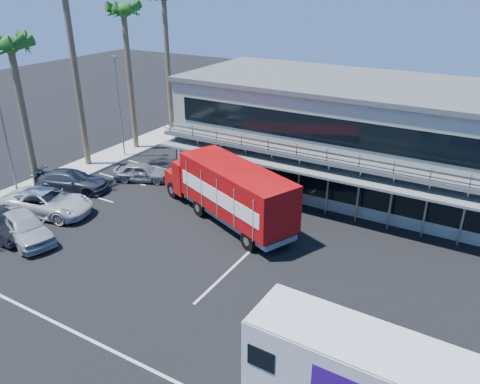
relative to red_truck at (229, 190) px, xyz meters
The scene contains 14 objects.
ground 6.16m from the red_truck, 81.32° to the right, with size 120.00×120.00×0.00m, color black.
building 10.10m from the red_truck, 67.08° to the left, with size 22.40×12.00×7.30m.
curb_strip 14.25m from the red_truck, behind, with size 3.00×32.00×0.16m, color #A5A399.
palm_c 16.01m from the red_truck, 168.86° to the right, with size 2.80×2.80×10.75m.
palm_e 17.80m from the red_truck, 152.35° to the left, with size 2.80×2.80×12.25m.
palm_f 21.31m from the red_truck, 138.14° to the left, with size 2.80×2.80×13.25m.
light_pole_near 14.36m from the red_truck, 160.33° to the right, with size 0.50×0.25×8.09m.
light_pole_far 14.53m from the red_truck, 158.53° to the left, with size 0.50×0.25×8.09m.
red_truck is the anchor object (origin of this frame).
white_van 14.81m from the red_truck, 42.76° to the right, with size 7.09×2.58×3.43m.
parked_car_a 11.66m from the red_truck, 138.00° to the right, with size 1.93×4.80×1.64m, color #A3A4A9.
parked_car_c 11.38m from the red_truck, 154.00° to the right, with size 2.63×5.69×1.58m, color silver.
parked_car_d 11.82m from the red_truck, behind, with size 2.05×5.04×1.46m, color #2E333E.
parked_car_e 8.95m from the red_truck, 166.74° to the left, with size 1.60×3.98×1.36m, color slate.
Camera 1 is at (12.42, -15.73, 13.41)m, focal length 35.00 mm.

